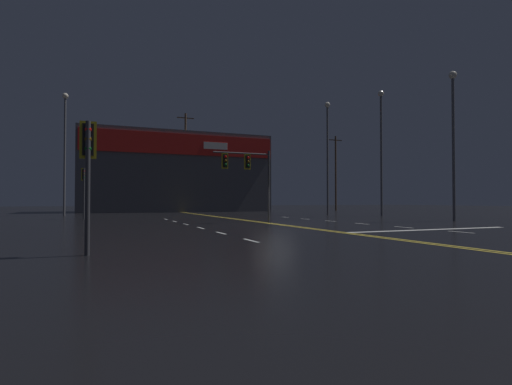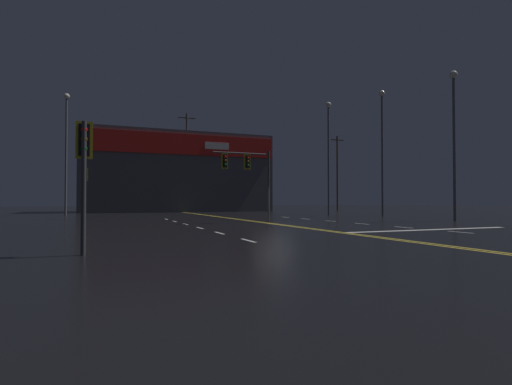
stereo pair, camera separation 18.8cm
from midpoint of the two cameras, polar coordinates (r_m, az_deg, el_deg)
ground_plane at (r=24.59m, az=2.90°, el=-4.52°), size 200.00×200.00×0.00m
road_markings at (r=23.77m, az=6.52°, el=-4.62°), size 15.25×60.00×0.01m
traffic_signal_median at (r=25.91m, az=-1.26°, el=3.60°), size 3.90×0.36×4.75m
traffic_signal_corner_northwest at (r=34.22m, az=-23.11°, el=1.44°), size 0.42×0.36×4.02m
traffic_signal_corner_southwest at (r=11.44m, az=-22.93°, el=4.78°), size 0.42×0.36×3.52m
streetlight_near_left at (r=32.02m, az=26.59°, el=8.44°), size 0.56×0.56×10.71m
streetlight_near_right at (r=43.02m, az=-25.36°, el=6.81°), size 0.56×0.56×11.87m
streetlight_median_approach at (r=39.64m, az=17.72°, el=7.41°), size 0.56×0.56×11.84m
streetlight_far_left at (r=41.76m, az=10.45°, el=6.74°), size 0.56×0.56×11.58m
building_backdrop at (r=56.03m, az=-11.23°, el=2.69°), size 24.63×10.23×10.41m
utility_pole_row at (r=52.42m, az=-8.37°, el=3.62°), size 47.16×0.26×12.72m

